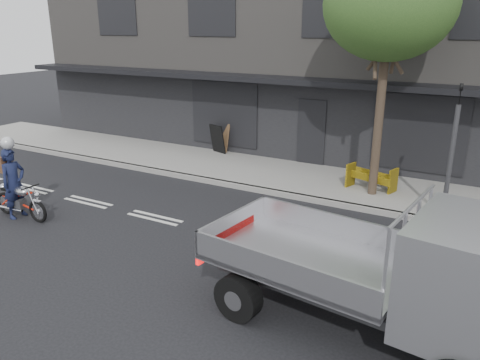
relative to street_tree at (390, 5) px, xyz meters
The scene contains 11 objects.
ground 7.09m from the street_tree, 117.65° to the right, with size 80.00×80.00×0.00m, color black.
sidewalk 5.67m from the street_tree, 167.20° to the left, with size 32.00×3.20×0.15m, color gray.
kerb 5.75m from the street_tree, 153.43° to the right, with size 32.00×0.20×0.15m, color gray.
building_main 7.54m from the street_tree, 107.22° to the left, with size 26.00×10.00×8.00m, color slate.
street_tree is the anchor object (origin of this frame).
traffic_light_pole 4.23m from the street_tree, 23.03° to the right, with size 0.12×0.12×3.50m.
motorcycle 10.75m from the street_tree, 142.56° to the right, with size 1.85×0.54×0.95m.
rider 10.68m from the street_tree, 143.09° to the right, with size 0.67×0.44×1.84m, color #151B3B.
flatbed_ute 7.94m from the street_tree, 68.81° to the right, with size 5.39×2.71×2.40m.
construction_barrier 4.76m from the street_tree, 131.04° to the left, with size 1.34×0.54×0.75m, color yellow, non-canonical shape.
sandwich_board 7.97m from the street_tree, 164.82° to the left, with size 0.69×0.46×1.09m, color black, non-canonical shape.
Camera 1 is at (5.00, -8.80, 4.78)m, focal length 35.00 mm.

